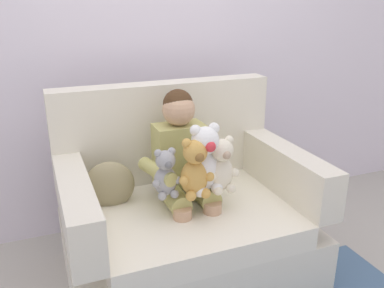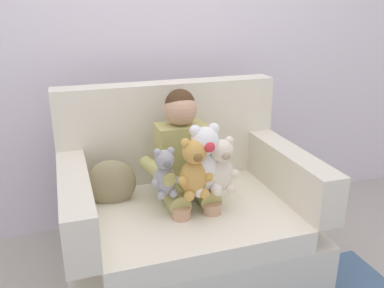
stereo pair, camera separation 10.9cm
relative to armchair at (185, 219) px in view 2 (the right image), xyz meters
name	(u,v)px [view 2 (the right image)]	position (x,y,z in m)	size (l,w,h in m)	color
ground_plane	(188,273)	(0.00, -0.05, -0.32)	(8.00, 8.00, 0.00)	#ADA89E
back_wall	(150,24)	(0.00, 0.71, 0.98)	(6.00, 0.10, 2.60)	silver
armchair	(185,219)	(0.00, 0.00, 0.00)	(1.26, 0.89, 1.01)	silver
seated_child	(185,162)	(0.01, 0.02, 0.33)	(0.45, 0.39, 0.82)	tan
plush_cream	(221,167)	(0.14, -0.16, 0.35)	(0.17, 0.14, 0.28)	silver
plush_honey	(194,169)	(-0.01, -0.17, 0.36)	(0.18, 0.14, 0.30)	gold
plush_grey	(165,174)	(-0.14, -0.12, 0.34)	(0.15, 0.12, 0.25)	#9E9EA3
plush_white	(205,161)	(0.06, -0.14, 0.38)	(0.21, 0.17, 0.35)	white
throw_pillow	(111,183)	(-0.37, 0.12, 0.21)	(0.26, 0.12, 0.26)	#998C66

